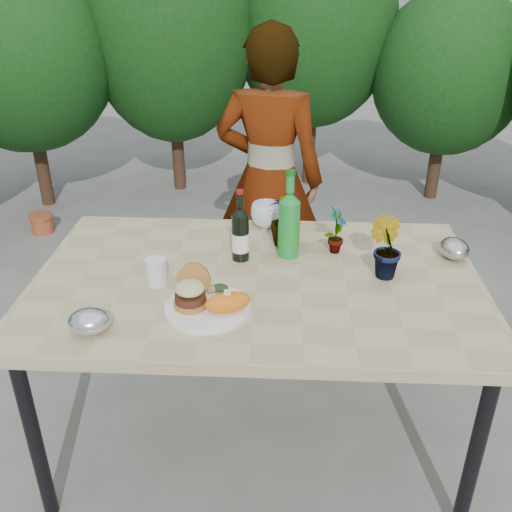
{
  "coord_description": "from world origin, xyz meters",
  "views": [
    {
      "loc": [
        0.09,
        -1.77,
        1.78
      ],
      "look_at": [
        0.0,
        -0.08,
        0.88
      ],
      "focal_mm": 40.0,
      "sensor_mm": 36.0,
      "label": 1
    }
  ],
  "objects_px": {
    "patio_table": "(257,291)",
    "dinner_plate": "(208,308)",
    "person": "(269,180)",
    "wine_bottle": "(240,234)"
  },
  "relations": [
    {
      "from": "dinner_plate",
      "to": "patio_table",
      "type": "bearing_deg",
      "value": 55.75
    },
    {
      "from": "person",
      "to": "dinner_plate",
      "type": "bearing_deg",
      "value": 92.95
    },
    {
      "from": "patio_table",
      "to": "dinner_plate",
      "type": "height_order",
      "value": "dinner_plate"
    },
    {
      "from": "patio_table",
      "to": "wine_bottle",
      "type": "distance_m",
      "value": 0.22
    },
    {
      "from": "patio_table",
      "to": "wine_bottle",
      "type": "relative_size",
      "value": 5.74
    },
    {
      "from": "dinner_plate",
      "to": "wine_bottle",
      "type": "distance_m",
      "value": 0.38
    },
    {
      "from": "dinner_plate",
      "to": "wine_bottle",
      "type": "xyz_separation_m",
      "value": [
        0.08,
        0.36,
        0.09
      ]
    },
    {
      "from": "patio_table",
      "to": "dinner_plate",
      "type": "xyz_separation_m",
      "value": [
        -0.15,
        -0.22,
        0.06
      ]
    },
    {
      "from": "dinner_plate",
      "to": "person",
      "type": "bearing_deg",
      "value": 82.23
    },
    {
      "from": "patio_table",
      "to": "dinner_plate",
      "type": "bearing_deg",
      "value": -124.25
    }
  ]
}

